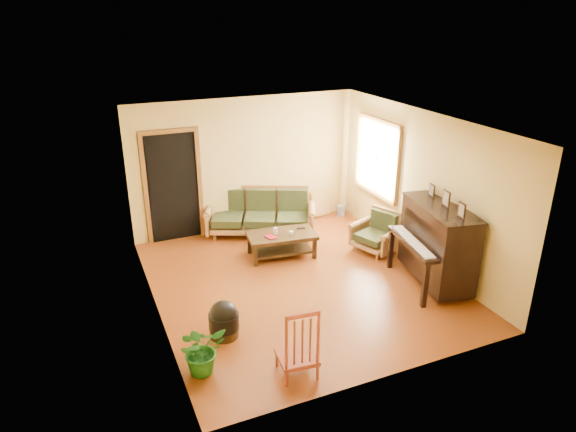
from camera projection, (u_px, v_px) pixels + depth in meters
name	position (u px, v px, depth m)	size (l,w,h in m)	color
floor	(299.00, 282.00, 8.31)	(5.00, 5.00, 0.00)	#62290C
doorway	(173.00, 188.00, 9.50)	(1.08, 0.16, 2.05)	black
window	(378.00, 158.00, 9.66)	(0.12, 1.36, 1.46)	white
sofa	(260.00, 213.00, 9.90)	(2.06, 0.86, 0.88)	olive
coffee_table	(281.00, 245.00, 9.11)	(1.19, 0.65, 0.43)	black
armchair	(375.00, 232.00, 9.22)	(0.72, 0.76, 0.76)	olive
piano	(437.00, 246.00, 8.05)	(0.88, 1.49, 1.32)	black
footstool	(224.00, 323.00, 6.88)	(0.41, 0.41, 0.39)	black
red_chair	(297.00, 340.00, 6.07)	(0.45, 0.49, 0.97)	maroon
leaning_frame	(320.00, 203.00, 10.82)	(0.44, 0.10, 0.59)	#B18C3B
ceramic_crock	(341.00, 211.00, 10.91)	(0.18, 0.18, 0.22)	#324F97
potted_plant	(202.00, 349.00, 6.16)	(0.58, 0.50, 0.64)	#1A5B1A
book	(267.00, 238.00, 8.82)	(0.16, 0.21, 0.02)	maroon
candle	(275.00, 231.00, 8.98)	(0.07, 0.07, 0.12)	white
glass_jar	(291.00, 233.00, 8.99)	(0.08, 0.08, 0.06)	white
remote	(301.00, 228.00, 9.22)	(0.15, 0.04, 0.02)	black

